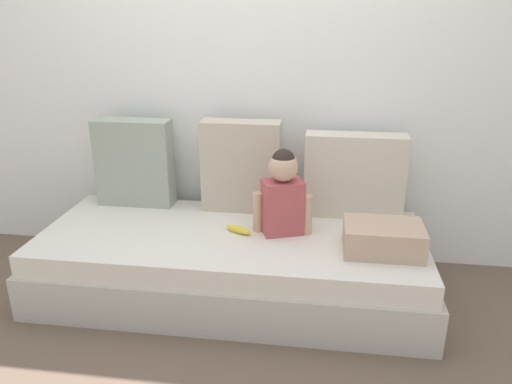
{
  "coord_description": "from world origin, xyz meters",
  "views": [
    {
      "loc": [
        0.49,
        -2.45,
        1.56
      ],
      "look_at": [
        0.14,
        0.0,
        0.63
      ],
      "focal_mm": 34.25,
      "sensor_mm": 36.0,
      "label": 1
    }
  ],
  "objects_px": {
    "throw_pillow_left": "(135,163)",
    "toddler": "(283,193)",
    "throw_pillow_right": "(354,176)",
    "banana": "(238,230)",
    "couch": "(232,263)",
    "throw_pillow_center": "(241,166)",
    "folded_blanket": "(383,238)"
  },
  "relations": [
    {
      "from": "throw_pillow_left",
      "to": "banana",
      "type": "relative_size",
      "value": 3.21
    },
    {
      "from": "throw_pillow_center",
      "to": "folded_blanket",
      "type": "distance_m",
      "value": 0.97
    },
    {
      "from": "banana",
      "to": "throw_pillow_left",
      "type": "bearing_deg",
      "value": 153.39
    },
    {
      "from": "couch",
      "to": "throw_pillow_center",
      "type": "relative_size",
      "value": 3.94
    },
    {
      "from": "throw_pillow_center",
      "to": "folded_blanket",
      "type": "bearing_deg",
      "value": -29.97
    },
    {
      "from": "throw_pillow_center",
      "to": "couch",
      "type": "bearing_deg",
      "value": -90.0
    },
    {
      "from": "throw_pillow_center",
      "to": "folded_blanket",
      "type": "xyz_separation_m",
      "value": [
        0.82,
        -0.47,
        -0.2
      ]
    },
    {
      "from": "throw_pillow_center",
      "to": "throw_pillow_right",
      "type": "relative_size",
      "value": 0.95
    },
    {
      "from": "couch",
      "to": "throw_pillow_right",
      "type": "bearing_deg",
      "value": 27.69
    },
    {
      "from": "throw_pillow_left",
      "to": "folded_blanket",
      "type": "relative_size",
      "value": 1.37
    },
    {
      "from": "toddler",
      "to": "folded_blanket",
      "type": "xyz_separation_m",
      "value": [
        0.54,
        -0.16,
        -0.16
      ]
    },
    {
      "from": "throw_pillow_right",
      "to": "banana",
      "type": "xyz_separation_m",
      "value": [
        -0.64,
        -0.36,
        -0.23
      ]
    },
    {
      "from": "throw_pillow_center",
      "to": "throw_pillow_left",
      "type": "bearing_deg",
      "value": 180.0
    },
    {
      "from": "throw_pillow_left",
      "to": "throw_pillow_center",
      "type": "bearing_deg",
      "value": 0.0
    },
    {
      "from": "throw_pillow_left",
      "to": "toddler",
      "type": "height_order",
      "value": "throw_pillow_left"
    },
    {
      "from": "throw_pillow_right",
      "to": "toddler",
      "type": "distance_m",
      "value": 0.51
    },
    {
      "from": "throw_pillow_left",
      "to": "folded_blanket",
      "type": "bearing_deg",
      "value": -17.47
    },
    {
      "from": "couch",
      "to": "throw_pillow_left",
      "type": "xyz_separation_m",
      "value": [
        -0.68,
        0.36,
        0.47
      ]
    },
    {
      "from": "throw_pillow_left",
      "to": "throw_pillow_center",
      "type": "xyz_separation_m",
      "value": [
        0.68,
        0.0,
        0.01
      ]
    },
    {
      "from": "toddler",
      "to": "banana",
      "type": "distance_m",
      "value": 0.33
    },
    {
      "from": "throw_pillow_center",
      "to": "banana",
      "type": "height_order",
      "value": "throw_pillow_center"
    },
    {
      "from": "couch",
      "to": "banana",
      "type": "distance_m",
      "value": 0.22
    },
    {
      "from": "folded_blanket",
      "to": "banana",
      "type": "bearing_deg",
      "value": 171.95
    },
    {
      "from": "throw_pillow_center",
      "to": "banana",
      "type": "relative_size",
      "value": 3.28
    },
    {
      "from": "throw_pillow_center",
      "to": "throw_pillow_right",
      "type": "xyz_separation_m",
      "value": [
        0.68,
        0.0,
        -0.03
      ]
    },
    {
      "from": "couch",
      "to": "throw_pillow_left",
      "type": "height_order",
      "value": "throw_pillow_left"
    },
    {
      "from": "throw_pillow_center",
      "to": "banana",
      "type": "xyz_separation_m",
      "value": [
        0.04,
        -0.36,
        -0.26
      ]
    },
    {
      "from": "couch",
      "to": "throw_pillow_right",
      "type": "relative_size",
      "value": 3.73
    },
    {
      "from": "couch",
      "to": "throw_pillow_right",
      "type": "xyz_separation_m",
      "value": [
        0.68,
        0.36,
        0.44
      ]
    },
    {
      "from": "couch",
      "to": "banana",
      "type": "relative_size",
      "value": 12.92
    },
    {
      "from": "throw_pillow_left",
      "to": "throw_pillow_center",
      "type": "distance_m",
      "value": 0.68
    },
    {
      "from": "throw_pillow_left",
      "to": "toddler",
      "type": "bearing_deg",
      "value": -17.97
    }
  ]
}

